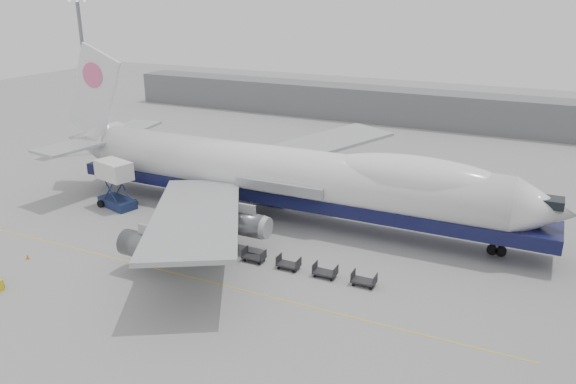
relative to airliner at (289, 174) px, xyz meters
The scene contains 14 objects.
ground 13.27m from the airliner, 93.08° to the right, with size 260.00×260.00×0.00m, color gray.
apron_line 18.87m from the airliner, 92.05° to the right, with size 60.00×0.15×0.01m, color gold.
hangar 59.01m from the airliner, 100.40° to the left, with size 110.00×8.00×7.00m, color slate.
floodlight_mast 45.14m from the airliner, 164.28° to the left, with size 2.40×2.40×25.43m.
airliner is the anchor object (origin of this frame).
catering_truck 22.60m from the airliner, 164.06° to the right, with size 5.72×4.56×6.15m.
traffic_cone 30.09m from the airliner, 132.08° to the right, with size 0.35×0.35×0.52m.
dolly_0 16.64m from the airliner, 129.38° to the right, with size 2.30×1.35×1.30m.
dolly_1 14.59m from the airliner, 116.45° to the right, with size 2.30×1.35×1.30m.
dolly_2 13.43m from the airliner, 99.89° to the right, with size 2.30×1.35×1.30m.
dolly_3 13.39m from the airliner, 81.53° to the right, with size 2.30×1.35×1.30m.
dolly_4 14.47m from the airliner, 64.73° to the right, with size 2.30×1.35×1.30m.
dolly_5 16.45m from the airliner, 51.50° to the right, with size 2.30×1.35×1.30m.
dolly_6 19.07m from the airliner, 41.80° to the right, with size 2.30×1.35×1.30m.
Camera 1 is at (28.10, -46.01, 26.43)m, focal length 35.00 mm.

